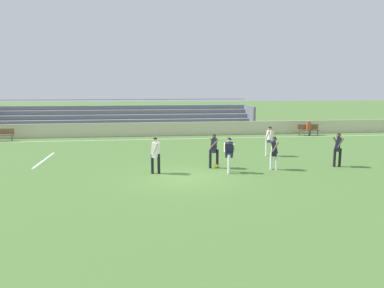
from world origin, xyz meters
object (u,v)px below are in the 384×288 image
(player_white_overlapping, at_px, (155,152))
(bench_far_left, at_px, (1,134))
(soccer_ball, at_px, (216,166))
(bench_far_right, at_px, (308,129))
(player_dark_wide_right, at_px, (229,152))
(bleacher_stand, at_px, (121,119))
(player_dark_on_ball, at_px, (338,147))
(spectator_seated, at_px, (309,127))
(player_dark_challenging, at_px, (214,148))
(player_dark_wide_left, at_px, (274,150))
(player_white_deep_cover, at_px, (270,138))

(player_white_overlapping, bearing_deg, bench_far_left, 133.26)
(soccer_ball, bearing_deg, bench_far_right, 47.96)
(player_dark_wide_right, distance_m, soccer_ball, 1.44)
(bleacher_stand, xyz_separation_m, player_white_overlapping, (2.52, -15.54, -0.20))
(player_dark_on_ball, bearing_deg, bleacher_stand, 127.25)
(player_white_overlapping, relative_size, soccer_ball, 7.70)
(spectator_seated, xyz_separation_m, soccer_ball, (-9.82, -10.78, -0.59))
(bleacher_stand, distance_m, soccer_ball, 15.80)
(bleacher_stand, height_order, player_dark_challenging, bleacher_stand)
(bleacher_stand, bearing_deg, bench_far_right, -14.17)
(spectator_seated, height_order, player_dark_wide_right, player_dark_wide_right)
(bleacher_stand, xyz_separation_m, bench_far_right, (15.35, -3.87, -0.67))
(player_dark_on_ball, bearing_deg, player_dark_challenging, 175.44)
(player_dark_wide_left, bearing_deg, bench_far_right, 58.46)
(bleacher_stand, height_order, player_dark_wide_left, bleacher_stand)
(player_white_overlapping, bearing_deg, player_dark_wide_left, 0.52)
(bench_far_right, distance_m, player_dark_wide_left, 13.63)
(bench_far_left, distance_m, player_dark_challenging, 17.64)
(player_dark_wide_right, bearing_deg, player_dark_wide_left, 8.63)
(bleacher_stand, bearing_deg, player_dark_wide_right, -69.52)
(player_dark_challenging, bearing_deg, player_dark_on_ball, -4.56)
(player_dark_wide_left, xyz_separation_m, soccer_ball, (-2.69, 0.72, -0.85))
(player_dark_challenging, relative_size, player_dark_wide_right, 1.03)
(spectator_seated, xyz_separation_m, player_dark_on_ball, (-3.74, -11.27, 0.33))
(bench_far_left, bearing_deg, player_dark_on_ball, -29.57)
(player_dark_challenging, height_order, player_dark_on_ball, player_dark_on_ball)
(bench_far_left, bearing_deg, soccer_ball, -37.90)
(bleacher_stand, distance_m, player_white_overlapping, 15.74)
(player_white_deep_cover, xyz_separation_m, player_dark_wide_left, (-0.95, -3.37, -0.08))
(player_dark_wide_left, bearing_deg, player_dark_wide_right, -171.37)
(bench_far_left, distance_m, soccer_ball, 17.73)
(player_white_overlapping, relative_size, player_dark_wide_left, 1.05)
(player_dark_on_ball, xyz_separation_m, soccer_ball, (-6.08, 0.49, -0.92))
(spectator_seated, distance_m, player_white_overlapping, 17.26)
(player_white_overlapping, height_order, soccer_ball, player_white_overlapping)
(player_dark_wide_right, relative_size, player_white_overlapping, 0.98)
(player_dark_on_ball, bearing_deg, player_white_overlapping, -178.25)
(player_dark_challenging, bearing_deg, spectator_seated, 47.30)
(bleacher_stand, relative_size, player_white_overlapping, 13.60)
(player_dark_wide_right, bearing_deg, soccer_ball, 110.02)
(player_dark_wide_left, bearing_deg, spectator_seated, 58.20)
(spectator_seated, height_order, player_white_deep_cover, player_white_deep_cover)
(bench_far_right, height_order, soccer_ball, bench_far_right)
(player_dark_on_ball, relative_size, player_dark_wide_left, 1.06)
(spectator_seated, distance_m, player_dark_on_ball, 11.88)
(player_dark_wide_right, bearing_deg, bleacher_stand, 110.48)
(bench_far_right, relative_size, player_dark_challenging, 1.06)
(soccer_ball, bearing_deg, player_white_overlapping, -165.60)
(player_dark_challenging, distance_m, player_dark_wide_right, 1.19)
(bleacher_stand, height_order, soccer_ball, bleacher_stand)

